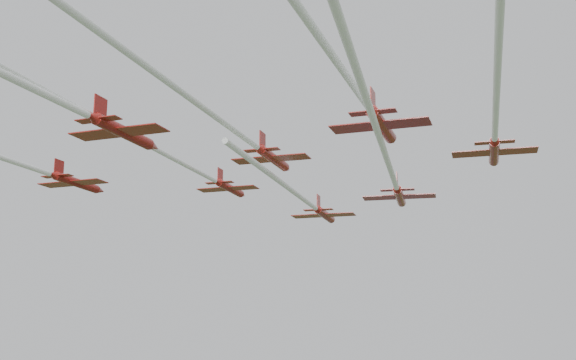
% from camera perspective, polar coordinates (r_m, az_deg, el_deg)
% --- Properties ---
extents(jet_lead, '(9.51, 48.16, 2.80)m').
position_cam_1_polar(jet_lead, '(98.02, 1.60, -1.78)').
color(jet_lead, maroon).
extents(jet_row2_left, '(10.62, 57.09, 2.45)m').
position_cam_1_polar(jet_row2_left, '(84.48, -8.37, 1.34)').
color(jet_row2_left, maroon).
extents(jet_row2_right, '(8.86, 69.52, 2.65)m').
position_cam_1_polar(jet_row2_right, '(71.41, 7.81, 1.68)').
color(jet_row2_right, maroon).
extents(jet_row3_left, '(10.87, 45.42, 2.54)m').
position_cam_1_polar(jet_row3_left, '(83.54, -20.31, 1.17)').
color(jet_row3_left, maroon).
extents(jet_row3_mid, '(12.17, 65.10, 2.66)m').
position_cam_1_polar(jet_row3_mid, '(67.47, -5.98, 5.19)').
color(jet_row3_mid, maroon).
extents(jet_row3_right, '(8.92, 63.09, 2.56)m').
position_cam_1_polar(jet_row3_right, '(61.67, 16.13, 6.02)').
color(jet_row3_right, maroon).
extents(jet_row4_left, '(11.31, 44.02, 2.89)m').
position_cam_1_polar(jet_row4_left, '(65.16, -16.84, 5.60)').
color(jet_row4_left, maroon).
extents(jet_row4_right, '(11.30, 54.83, 2.59)m').
position_cam_1_polar(jet_row4_right, '(51.25, 4.48, 8.48)').
color(jet_row4_right, maroon).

